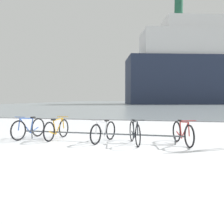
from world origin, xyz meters
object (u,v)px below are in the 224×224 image
object	(u,v)px
ferry_ship	(198,69)
bicycle_0	(29,128)
bicycle_4	(183,133)
bicycle_2	(104,132)
bicycle_1	(57,129)
bicycle_3	(135,133)

from	to	relation	value
ferry_ship	bicycle_0	bearing A→B (deg)	-103.71
bicycle_0	bicycle_4	world-z (taller)	bicycle_0
ferry_ship	bicycle_4	bearing A→B (deg)	-98.68
bicycle_0	bicycle_4	distance (m)	5.51
bicycle_2	bicycle_1	bearing A→B (deg)	173.77
bicycle_1	ferry_ship	distance (m)	62.62
bicycle_1	bicycle_4	bearing A→B (deg)	-1.43
bicycle_2	bicycle_3	size ratio (longest dim) A/B	1.01
bicycle_1	bicycle_4	size ratio (longest dim) A/B	1.00
ferry_ship	bicycle_3	bearing A→B (deg)	-100.06
bicycle_1	bicycle_4	xyz separation A→B (m)	(4.40, -0.11, 0.01)
bicycle_2	bicycle_4	size ratio (longest dim) A/B	0.97
bicycle_4	bicycle_3	bearing A→B (deg)	-172.63
bicycle_1	bicycle_4	world-z (taller)	bicycle_4
bicycle_1	bicycle_3	size ratio (longest dim) A/B	1.04
ferry_ship	bicycle_2	bearing A→B (deg)	-101.06
bicycle_3	bicycle_4	distance (m)	1.54
bicycle_4	bicycle_2	bearing A→B (deg)	-178.09
bicycle_3	bicycle_4	bearing A→B (deg)	7.37
ferry_ship	bicycle_1	bearing A→B (deg)	-102.73
bicycle_2	bicycle_4	world-z (taller)	bicycle_4
bicycle_1	ferry_ship	xyz separation A→B (m)	(13.65, 60.42, 9.22)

